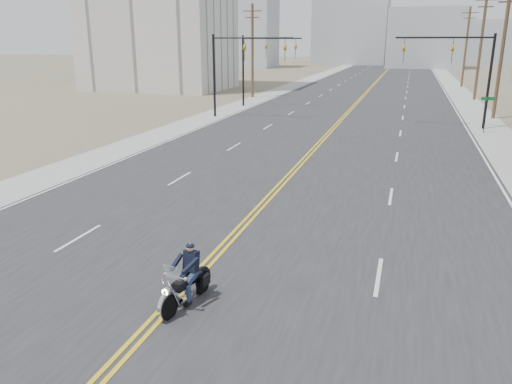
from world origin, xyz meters
The scene contains 18 objects.
ground_plane centered at (0.00, 0.00, 0.00)m, with size 400.00×400.00×0.00m, color #776D56.
road centered at (0.00, 70.00, 0.01)m, with size 20.00×200.00×0.01m, color #303033.
sidewalk_left centered at (-11.50, 70.00, 0.01)m, with size 3.00×200.00×0.01m, color #A5A5A0.
sidewalk_right centered at (11.50, 70.00, 0.01)m, with size 3.00×200.00×0.01m, color #A5A5A0.
traffic_mast_left centered at (-8.98, 32.00, 4.94)m, with size 7.10×0.26×7.00m.
traffic_mast_right centered at (8.98, 32.00, 4.94)m, with size 7.10×0.26×7.00m.
traffic_mast_far centered at (-9.31, 40.00, 4.87)m, with size 6.10×0.26×7.00m.
street_sign centered at (10.80, 30.00, 1.80)m, with size 0.90×0.06×2.62m.
utility_pole_c centered at (12.50, 38.00, 5.73)m, with size 2.20×0.30×11.00m.
utility_pole_d centered at (12.50, 53.00, 5.98)m, with size 2.20×0.30×11.50m.
utility_pole_e centered at (12.50, 70.00, 5.73)m, with size 2.20×0.30×11.00m.
utility_pole_left centered at (-12.50, 48.00, 5.48)m, with size 2.20×0.30×10.50m.
haze_bldg_a centered at (-35.00, 115.00, 11.00)m, with size 14.00×12.00×22.00m, color #B7BCC6.
haze_bldg_b centered at (8.00, 125.00, 7.00)m, with size 18.00×14.00×14.00m, color #ADB2B7.
haze_bldg_d centered at (-12.00, 140.00, 13.00)m, with size 20.00×15.00×26.00m, color #ADB2B7.
haze_bldg_e centered at (25.00, 150.00, 6.00)m, with size 14.00×14.00×12.00m, color #B7BCC6.
haze_bldg_f centered at (-50.00, 130.00, 8.00)m, with size 12.00×12.00×16.00m, color #ADB2B7.
motorcyclist centered at (0.40, 0.97, 0.80)m, with size 0.88×2.05×1.60m, color black, non-canonical shape.
Camera 1 is at (5.41, -9.38, 6.48)m, focal length 35.00 mm.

